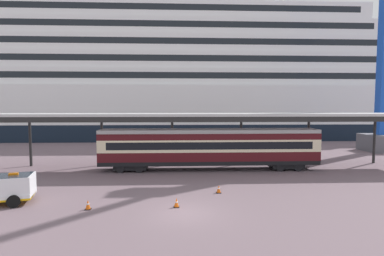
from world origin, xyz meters
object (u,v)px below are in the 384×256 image
(traffic_cone_mid, at_px, (176,203))
(traffic_cone_far, at_px, (88,205))
(traffic_cone_near, at_px, (219,189))
(train_carriage, at_px, (209,147))
(cruise_ship, at_px, (99,80))

(traffic_cone_mid, xyz_separation_m, traffic_cone_far, (-5.49, -0.17, 0.01))
(traffic_cone_near, relative_size, traffic_cone_mid, 1.00)
(traffic_cone_near, distance_m, traffic_cone_mid, 4.32)
(train_carriage, bearing_deg, traffic_cone_far, -127.55)
(traffic_cone_far, bearing_deg, cruise_ship, 103.64)
(cruise_ship, xyz_separation_m, train_carriage, (19.96, -34.91, -9.57))
(train_carriage, height_order, traffic_cone_mid, train_carriage)
(traffic_cone_mid, height_order, traffic_cone_far, traffic_cone_far)
(cruise_ship, bearing_deg, traffic_cone_mid, -70.06)
(traffic_cone_far, bearing_deg, traffic_cone_near, 20.29)
(train_carriage, bearing_deg, traffic_cone_mid, -106.13)
(train_carriage, distance_m, traffic_cone_far, 14.46)
(traffic_cone_near, relative_size, traffic_cone_far, 0.97)
(traffic_cone_near, bearing_deg, cruise_ship, 114.71)
(train_carriage, xyz_separation_m, traffic_cone_far, (-8.73, -11.36, -2.01))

